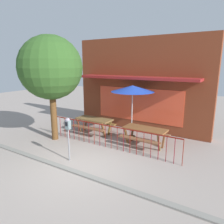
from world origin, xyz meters
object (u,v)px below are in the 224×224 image
(picnic_table_left, at_px, (94,122))
(street_tree, at_px, (51,68))
(picnic_table_right, at_px, (145,132))
(parking_meter_near, at_px, (68,128))
(patio_umbrella, at_px, (132,89))

(picnic_table_left, height_order, street_tree, street_tree)
(picnic_table_right, relative_size, parking_meter_near, 1.17)
(picnic_table_left, height_order, picnic_table_right, same)
(picnic_table_right, bearing_deg, street_tree, -159.61)
(parking_meter_near, bearing_deg, patio_umbrella, 76.47)
(patio_umbrella, bearing_deg, street_tree, -144.19)
(parking_meter_near, bearing_deg, picnic_table_right, 57.13)
(picnic_table_right, relative_size, street_tree, 0.40)
(picnic_table_right, bearing_deg, picnic_table_left, 176.74)
(picnic_table_right, height_order, street_tree, street_tree)
(picnic_table_left, bearing_deg, patio_umbrella, 15.51)
(patio_umbrella, relative_size, street_tree, 0.53)
(picnic_table_left, distance_m, parking_meter_near, 3.11)
(patio_umbrella, xyz_separation_m, parking_meter_near, (-0.81, -3.39, -1.07))
(picnic_table_right, xyz_separation_m, parking_meter_near, (-1.76, -2.72, 0.61))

